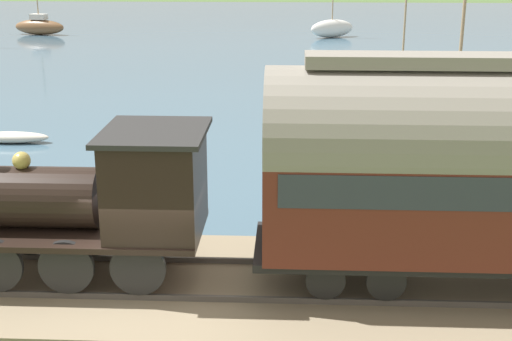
# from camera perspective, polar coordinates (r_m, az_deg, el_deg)

# --- Properties ---
(ground_plane) EXTENTS (200.00, 200.00, 0.00)m
(ground_plane) POSITION_cam_1_polar(r_m,az_deg,el_deg) (14.77, -8.58, -11.52)
(ground_plane) COLOR #476033
(harbor_water) EXTENTS (80.00, 80.00, 0.01)m
(harbor_water) POSITION_cam_1_polar(r_m,az_deg,el_deg) (56.44, -0.09, 10.31)
(harbor_water) COLOR #426075
(harbor_water) RESTS_ON ground
(rail_embankment) EXTENTS (4.82, 56.00, 0.67)m
(rail_embankment) POSITION_cam_1_polar(r_m,az_deg,el_deg) (15.14, -8.20, -9.55)
(rail_embankment) COLOR #84755B
(rail_embankment) RESTS_ON ground
(steam_locomotive) EXTENTS (2.35, 5.67, 3.21)m
(steam_locomotive) POSITION_cam_1_polar(r_m,az_deg,el_deg) (14.54, -12.54, -1.89)
(steam_locomotive) COLOR black
(steam_locomotive) RESTS_ON rail_embankment
(passenger_coach) EXTENTS (2.60, 9.21, 4.57)m
(passenger_coach) POSITION_cam_1_polar(r_m,az_deg,el_deg) (14.36, 18.61, 0.42)
(passenger_coach) COLOR black
(passenger_coach) RESTS_ON rail_embankment
(sailboat_teal) EXTENTS (2.54, 3.97, 7.32)m
(sailboat_teal) POSITION_cam_1_polar(r_m,az_deg,el_deg) (22.74, 15.28, 0.05)
(sailboat_teal) COLOR #1E707A
(sailboat_teal) RESTS_ON harbor_water
(sailboat_white) EXTENTS (2.84, 3.93, 6.16)m
(sailboat_white) POSITION_cam_1_polar(r_m,az_deg,el_deg) (58.97, 6.10, 11.25)
(sailboat_white) COLOR white
(sailboat_white) RESTS_ON harbor_water
(sailboat_gray) EXTENTS (3.96, 5.68, 9.02)m
(sailboat_gray) POSITION_cam_1_polar(r_m,az_deg,el_deg) (35.36, 11.50, 6.51)
(sailboat_gray) COLOR gray
(sailboat_gray) RESTS_ON harbor_water
(sailboat_brown) EXTENTS (2.16, 4.61, 5.38)m
(sailboat_brown) POSITION_cam_1_polar(r_m,az_deg,el_deg) (63.13, -16.94, 10.98)
(sailboat_brown) COLOR brown
(sailboat_brown) RESTS_ON harbor_water
(rowboat_mid_harbor) EXTENTS (0.79, 2.92, 0.42)m
(rowboat_mid_harbor) POSITION_cam_1_polar(r_m,az_deg,el_deg) (28.45, -19.04, 2.53)
(rowboat_mid_harbor) COLOR beige
(rowboat_mid_harbor) RESTS_ON harbor_water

